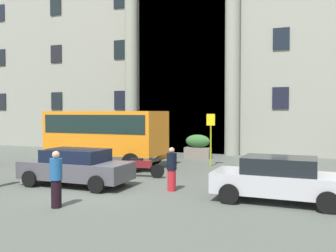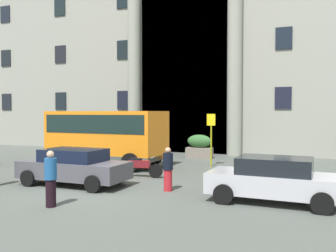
# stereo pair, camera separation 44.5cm
# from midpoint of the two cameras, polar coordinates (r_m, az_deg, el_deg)

# --- Properties ---
(ground_plane) EXTENTS (80.00, 64.00, 0.12)m
(ground_plane) POSITION_cam_midpoint_polar(r_m,az_deg,el_deg) (13.53, -11.46, -10.11)
(ground_plane) COLOR #4B504A
(office_building_facade) EXTENTS (42.41, 9.73, 16.84)m
(office_building_facade) POSITION_cam_midpoint_polar(r_m,az_deg,el_deg) (29.97, 7.56, 12.91)
(office_building_facade) COLOR gray
(office_building_facade) RESTS_ON ground_plane
(orange_minibus) EXTENTS (6.18, 2.89, 2.86)m
(orange_minibus) POSITION_cam_midpoint_polar(r_m,az_deg,el_deg) (19.29, -8.92, -1.16)
(orange_minibus) COLOR orange
(orange_minibus) RESTS_ON ground_plane
(bus_stop_sign) EXTENTS (0.44, 0.08, 2.72)m
(bus_stop_sign) POSITION_cam_midpoint_polar(r_m,az_deg,el_deg) (19.04, 7.39, -1.26)
(bus_stop_sign) COLOR #9A9E12
(bus_stop_sign) RESTS_ON ground_plane
(hedge_planter_far_west) EXTENTS (1.87, 0.95, 1.43)m
(hedge_planter_far_west) POSITION_cam_midpoint_polar(r_m,az_deg,el_deg) (24.59, -6.30, -2.80)
(hedge_planter_far_west) COLOR #695F58
(hedge_planter_far_west) RESTS_ON ground_plane
(hedge_planter_west) EXTENTS (1.57, 0.75, 1.44)m
(hedge_planter_west) POSITION_cam_midpoint_polar(r_m,az_deg,el_deg) (22.48, 5.47, -3.25)
(hedge_planter_west) COLOR slate
(hedge_planter_west) RESTS_ON ground_plane
(hedge_planter_east) EXTENTS (1.72, 0.79, 1.18)m
(hedge_planter_east) POSITION_cam_midpoint_polar(r_m,az_deg,el_deg) (26.93, -14.19, -2.68)
(hedge_planter_east) COLOR slate
(hedge_planter_east) RESTS_ON ground_plane
(parked_hatchback_near) EXTENTS (4.13, 2.04, 1.41)m
(parked_hatchback_near) POSITION_cam_midpoint_polar(r_m,az_deg,el_deg) (11.99, 17.29, -7.94)
(parked_hatchback_near) COLOR #B4B3BB
(parked_hatchback_near) RESTS_ON ground_plane
(parked_estate_mid) EXTENTS (4.27, 1.97, 1.40)m
(parked_estate_mid) POSITION_cam_midpoint_polar(r_m,az_deg,el_deg) (14.56, -13.59, -6.13)
(parked_estate_mid) COLOR #48474F
(parked_estate_mid) RESTS_ON ground_plane
(motorcycle_far_end) EXTENTS (2.07, 0.55, 0.89)m
(motorcycle_far_end) POSITION_cam_midpoint_polar(r_m,az_deg,el_deg) (15.93, -3.82, -6.32)
(motorcycle_far_end) COLOR black
(motorcycle_far_end) RESTS_ON ground_plane
(pedestrian_man_crossing) EXTENTS (0.36, 0.36, 1.56)m
(pedestrian_man_crossing) POSITION_cam_midpoint_polar(r_m,az_deg,el_deg) (13.11, 0.97, -6.74)
(pedestrian_man_crossing) COLOR #AE1E26
(pedestrian_man_crossing) RESTS_ON ground_plane
(pedestrian_woman_dark_dress) EXTENTS (0.36, 0.36, 1.67)m
(pedestrian_woman_dark_dress) POSITION_cam_midpoint_polar(r_m,az_deg,el_deg) (11.39, -16.73, -7.86)
(pedestrian_woman_dark_dress) COLOR black
(pedestrian_woman_dark_dress) RESTS_ON ground_plane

